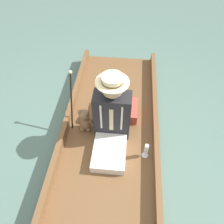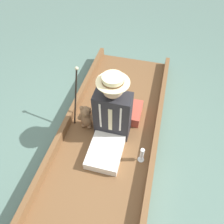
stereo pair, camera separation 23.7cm
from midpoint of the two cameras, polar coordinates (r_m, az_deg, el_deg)
The scene contains 7 objects.
ground_plane at distance 2.73m, azimuth 1.49°, elevation -8.53°, with size 16.00×16.00×0.00m, color slate.
punt_boat at distance 2.68m, azimuth 1.52°, elevation -7.80°, with size 1.16×3.33×0.23m.
seat_cushion at distance 2.84m, azimuth 4.88°, elevation 0.29°, with size 0.51×0.36×0.14m.
seated_person at distance 2.40m, azimuth 2.60°, elevation -1.87°, with size 0.41×0.73×0.88m.
teddy_bear at distance 2.65m, azimuth -4.19°, elevation -1.56°, with size 0.24×0.14×0.34m.
wine_glass at distance 2.44m, azimuth 10.66°, elevation -10.88°, with size 0.07×0.07×0.21m.
walking_cane at distance 2.63m, azimuth -6.90°, elevation 5.35°, with size 0.04×0.33×0.67m.
Camera 2 is at (-0.41, 1.40, 2.31)m, focal length 35.00 mm.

